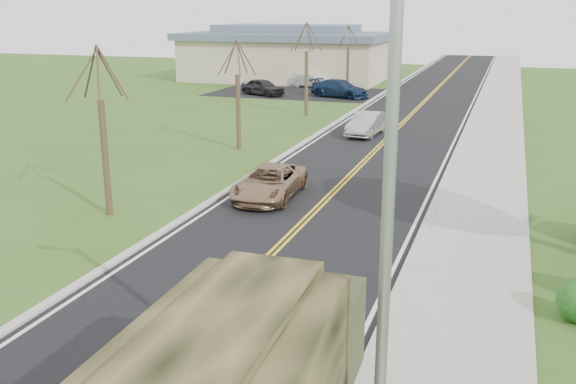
% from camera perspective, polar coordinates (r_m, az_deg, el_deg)
% --- Properties ---
extents(road, '(8.00, 120.00, 0.01)m').
position_cam_1_polar(road, '(49.96, 11.47, 7.33)').
color(road, black).
rests_on(road, ground).
extents(curb_right, '(0.30, 120.00, 0.12)m').
position_cam_1_polar(curb_right, '(49.58, 16.25, 7.01)').
color(curb_right, '#9E998E').
rests_on(curb_right, ground).
extents(sidewalk_right, '(3.20, 120.00, 0.10)m').
position_cam_1_polar(sidewalk_right, '(49.54, 18.28, 6.83)').
color(sidewalk_right, '#9E998E').
rests_on(sidewalk_right, ground).
extents(curb_left, '(0.30, 120.00, 0.10)m').
position_cam_1_polar(curb_left, '(50.65, 6.78, 7.70)').
color(curb_left, '#9E998E').
rests_on(curb_left, ground).
extents(street_light, '(1.65, 0.22, 8.00)m').
position_cam_1_polar(street_light, '(9.10, 8.22, -2.26)').
color(street_light, gray).
rests_on(street_light, ground).
extents(bare_tree_a, '(1.93, 2.26, 6.08)m').
position_cam_1_polar(bare_tree_a, '(23.74, -16.02, 4.12)').
color(bare_tree_a, '#38281C').
rests_on(bare_tree_a, ground).
extents(bare_tree_b, '(1.83, 2.14, 5.73)m').
position_cam_1_polar(bare_tree_b, '(34.14, -4.46, 7.89)').
color(bare_tree_b, '#38281C').
rests_on(bare_tree_b, ground).
extents(bare_tree_c, '(2.04, 2.39, 6.42)m').
position_cam_1_polar(bare_tree_c, '(45.28, 1.64, 10.31)').
color(bare_tree_c, '#38281C').
rests_on(bare_tree_c, ground).
extents(bare_tree_d, '(1.88, 2.20, 5.91)m').
position_cam_1_polar(bare_tree_d, '(56.82, 5.34, 11.17)').
color(bare_tree_d, '#38281C').
rests_on(bare_tree_d, ground).
extents(commercial_building, '(25.50, 21.50, 5.65)m').
position_cam_1_polar(commercial_building, '(68.89, -0.05, 12.19)').
color(commercial_building, tan).
rests_on(commercial_building, ground).
extents(suv_champagne, '(2.31, 4.66, 1.27)m').
position_cam_1_polar(suv_champagne, '(25.37, -1.66, 0.86)').
color(suv_champagne, '#947253').
rests_on(suv_champagne, ground).
extents(sedan_silver, '(1.78, 4.23, 1.36)m').
position_cam_1_polar(sedan_silver, '(38.48, 7.00, 6.03)').
color(sedan_silver, '#A6A6AA').
rests_on(sedan_silver, ground).
extents(lot_car_dark, '(4.52, 3.29, 1.43)m').
position_cam_1_polar(lot_car_dark, '(56.26, -2.26, 9.30)').
color(lot_car_dark, black).
rests_on(lot_car_dark, ground).
extents(lot_car_silver, '(4.14, 2.14, 1.30)m').
position_cam_1_polar(lot_car_silver, '(62.03, 2.08, 9.87)').
color(lot_car_silver, silver).
rests_on(lot_car_silver, ground).
extents(lot_car_navy, '(5.52, 3.53, 1.49)m').
position_cam_1_polar(lot_car_navy, '(55.07, 4.62, 9.15)').
color(lot_car_navy, '#10203C').
rests_on(lot_car_navy, ground).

